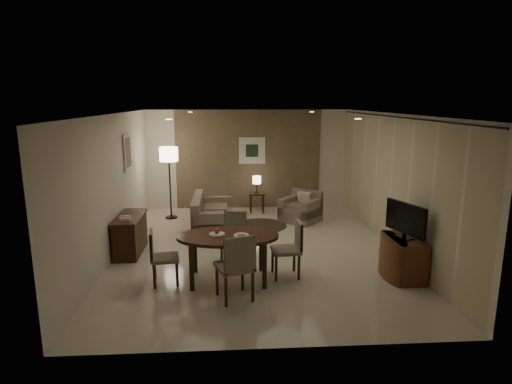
{
  "coord_description": "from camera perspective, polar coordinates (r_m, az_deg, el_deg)",
  "views": [
    {
      "loc": [
        -0.54,
        -8.16,
        2.97
      ],
      "look_at": [
        0.0,
        0.2,
        1.15
      ],
      "focal_mm": 30.0,
      "sensor_mm": 36.0,
      "label": 1
    }
  ],
  "objects": [
    {
      "name": "room_shell",
      "position": [
        8.73,
        -0.08,
        1.56
      ],
      "size": [
        5.5,
        7.0,
        2.7
      ],
      "color": "beige",
      "rests_on": "ground"
    },
    {
      "name": "taupe_accent",
      "position": [
        11.77,
        -1.03,
        4.35
      ],
      "size": [
        3.96,
        0.03,
        2.7
      ],
      "primitive_type": "cube",
      "color": "#736448",
      "rests_on": "wall_back"
    },
    {
      "name": "curtain_wall",
      "position": [
        8.93,
        17.52,
        1.03
      ],
      "size": [
        0.08,
        6.7,
        2.58
      ],
      "primitive_type": null,
      "color": "beige",
      "rests_on": "wall_right"
    },
    {
      "name": "curtain_rod",
      "position": [
        8.78,
        18.08,
        9.51
      ],
      "size": [
        0.03,
        6.8,
        0.03
      ],
      "primitive_type": "cylinder",
      "rotation": [
        1.57,
        0.0,
        0.0
      ],
      "color": "black",
      "rests_on": "wall_right"
    },
    {
      "name": "art_back_frame",
      "position": [
        11.72,
        -0.54,
        5.55
      ],
      "size": [
        0.72,
        0.03,
        0.72
      ],
      "primitive_type": "cube",
      "color": "silver",
      "rests_on": "wall_back"
    },
    {
      "name": "art_back_canvas",
      "position": [
        11.7,
        -0.54,
        5.54
      ],
      "size": [
        0.34,
        0.01,
        0.34
      ],
      "primitive_type": "cube",
      "color": "#1B311F",
      "rests_on": "wall_back"
    },
    {
      "name": "art_left_frame",
      "position": [
        9.68,
        -16.76,
        5.09
      ],
      "size": [
        0.03,
        0.6,
        0.8
      ],
      "primitive_type": "cube",
      "color": "silver",
      "rests_on": "wall_left"
    },
    {
      "name": "art_left_canvas",
      "position": [
        9.67,
        -16.67,
        5.1
      ],
      "size": [
        0.01,
        0.46,
        0.64
      ],
      "primitive_type": "cube",
      "color": "gray",
      "rests_on": "wall_left"
    },
    {
      "name": "downlight_nl",
      "position": [
        6.42,
        -11.55,
        9.46
      ],
      "size": [
        0.1,
        0.1,
        0.01
      ],
      "primitive_type": "cylinder",
      "color": "white",
      "rests_on": "ceiling"
    },
    {
      "name": "downlight_nr",
      "position": [
        6.66,
        13.44,
        9.47
      ],
      "size": [
        0.1,
        0.1,
        0.01
      ],
      "primitive_type": "cylinder",
      "color": "white",
      "rests_on": "ceiling"
    },
    {
      "name": "downlight_fl",
      "position": [
        10.0,
        -8.77,
        10.49
      ],
      "size": [
        0.1,
        0.1,
        0.01
      ],
      "primitive_type": "cylinder",
      "color": "white",
      "rests_on": "ceiling"
    },
    {
      "name": "downlight_fr",
      "position": [
        10.15,
        7.45,
        10.55
      ],
      "size": [
        0.1,
        0.1,
        0.01
      ],
      "primitive_type": "cylinder",
      "color": "white",
      "rests_on": "ceiling"
    },
    {
      "name": "console_desk",
      "position": [
        8.78,
        -16.42,
        -5.45
      ],
      "size": [
        0.48,
        1.2,
        0.75
      ],
      "primitive_type": null,
      "color": "#422215",
      "rests_on": "floor"
    },
    {
      "name": "telephone",
      "position": [
        8.39,
        -17.04,
        -3.3
      ],
      "size": [
        0.2,
        0.14,
        0.09
      ],
      "primitive_type": null,
      "color": "white",
      "rests_on": "console_desk"
    },
    {
      "name": "tv_cabinet",
      "position": [
        7.74,
        19.09,
        -8.24
      ],
      "size": [
        0.48,
        0.9,
        0.7
      ],
      "primitive_type": null,
      "color": "brown",
      "rests_on": "floor"
    },
    {
      "name": "flat_tv",
      "position": [
        7.53,
        19.3,
        -3.47
      ],
      "size": [
        0.36,
        0.85,
        0.6
      ],
      "primitive_type": null,
      "rotation": [
        0.0,
        0.0,
        0.35
      ],
      "color": "black",
      "rests_on": "tv_cabinet"
    },
    {
      "name": "dining_table",
      "position": [
        7.2,
        -3.73,
        -8.75
      ],
      "size": [
        1.68,
        1.05,
        0.79
      ],
      "primitive_type": null,
      "color": "#422215",
      "rests_on": "floor"
    },
    {
      "name": "chair_near",
      "position": [
        6.52,
        -2.91,
        -9.79
      ],
      "size": [
        0.65,
        0.65,
        1.05
      ],
      "primitive_type": null,
      "rotation": [
        0.0,
        0.0,
        3.48
      ],
      "color": "gray",
      "rests_on": "floor"
    },
    {
      "name": "chair_far",
      "position": [
        7.95,
        -3.05,
        -6.15
      ],
      "size": [
        0.53,
        0.53,
        0.92
      ],
      "primitive_type": null,
      "rotation": [
        0.0,
        0.0,
        -0.2
      ],
      "color": "gray",
      "rests_on": "floor"
    },
    {
      "name": "chair_left",
      "position": [
        7.21,
        -12.02,
        -8.49
      ],
      "size": [
        0.5,
        0.5,
        0.9
      ],
      "primitive_type": null,
      "rotation": [
        0.0,
        0.0,
        1.72
      ],
      "color": "gray",
      "rests_on": "floor"
    },
    {
      "name": "chair_right",
      "position": [
        7.33,
        3.97,
        -7.62
      ],
      "size": [
        0.49,
        0.49,
        0.96
      ],
      "primitive_type": null,
      "rotation": [
        0.0,
        0.0,
        -1.52
      ],
      "color": "gray",
      "rests_on": "floor"
    },
    {
      "name": "plate_a",
      "position": [
        7.12,
        -5.23,
        -5.6
      ],
      "size": [
        0.26,
        0.26,
        0.02
      ],
      "primitive_type": "cylinder",
      "color": "white",
      "rests_on": "dining_table"
    },
    {
      "name": "plate_b",
      "position": [
        7.02,
        -1.97,
        -5.8
      ],
      "size": [
        0.26,
        0.26,
        0.02
      ],
      "primitive_type": "cylinder",
      "color": "white",
      "rests_on": "dining_table"
    },
    {
      "name": "fruit_apple",
      "position": [
        7.1,
        -5.24,
        -5.19
      ],
      "size": [
        0.09,
        0.09,
        0.09
      ],
      "primitive_type": "sphere",
      "color": "red",
      "rests_on": "plate_a"
    },
    {
      "name": "napkin",
      "position": [
        7.01,
        -1.97,
        -5.63
      ],
      "size": [
        0.12,
        0.08,
        0.03
      ],
      "primitive_type": "cube",
      "color": "white",
      "rests_on": "plate_b"
    },
    {
      "name": "round_rug",
      "position": [
        10.28,
        0.58,
        -4.49
      ],
      "size": [
        1.26,
        1.26,
        0.01
      ],
      "primitive_type": "cylinder",
      "color": "#3B3121",
      "rests_on": "floor"
    },
    {
      "name": "sofa",
      "position": [
        9.83,
        -5.79,
        -2.92
      ],
      "size": [
        1.73,
        0.86,
        0.81
      ],
      "primitive_type": null,
      "rotation": [
        0.0,
        0.0,
        1.57
      ],
      "color": "gray",
      "rests_on": "floor"
    },
    {
      "name": "armchair",
      "position": [
        10.61,
        5.94,
        -1.98
      ],
      "size": [
        1.15,
        1.15,
        0.74
      ],
      "primitive_type": null,
      "rotation": [
        0.0,
        0.0,
        -0.72
      ],
      "color": "gray",
      "rests_on": "floor"
    },
    {
      "name": "side_table",
      "position": [
        11.47,
        0.1,
        -1.39
      ],
      "size": [
        0.41,
        0.41,
        0.53
      ],
      "primitive_type": null,
      "color": "#332111",
      "rests_on": "floor"
    },
    {
      "name": "table_lamp",
      "position": [
        11.36,
        0.11,
        1.14
      ],
      "size": [
        0.22,
        0.22,
        0.5
      ],
      "primitive_type": null,
      "color": "#FFEAC1",
      "rests_on": "side_table"
    },
    {
      "name": "floor_lamp",
      "position": [
        10.97,
        -11.41,
        1.17
      ],
      "size": [
        0.46,
        0.46,
        1.81
      ],
      "primitive_type": null,
      "color": "#FFE5B7",
      "rests_on": "floor"
    }
  ]
}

